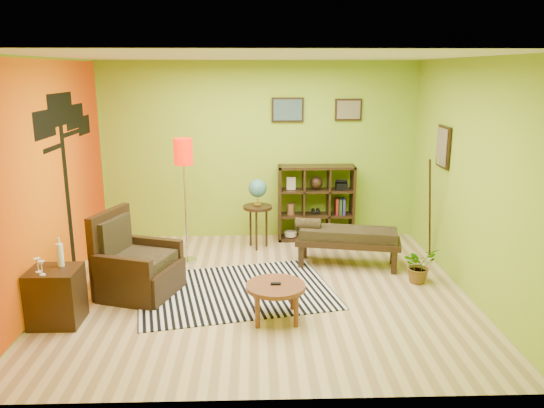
{
  "coord_description": "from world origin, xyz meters",
  "views": [
    {
      "loc": [
        -0.06,
        -6.11,
        2.65
      ],
      "look_at": [
        0.14,
        0.21,
        1.05
      ],
      "focal_mm": 35.0,
      "sensor_mm": 36.0,
      "label": 1
    }
  ],
  "objects_px": {
    "floor_lamp": "(184,163)",
    "cube_shelf": "(317,203)",
    "coffee_table": "(276,289)",
    "bench": "(345,237)",
    "potted_plant": "(419,269)",
    "side_cabinet": "(56,296)",
    "armchair": "(135,269)",
    "globe_table": "(258,196)"
  },
  "relations": [
    {
      "from": "floor_lamp",
      "to": "potted_plant",
      "type": "height_order",
      "value": "floor_lamp"
    },
    {
      "from": "potted_plant",
      "to": "cube_shelf",
      "type": "bearing_deg",
      "value": 121.27
    },
    {
      "from": "side_cabinet",
      "to": "globe_table",
      "type": "height_order",
      "value": "globe_table"
    },
    {
      "from": "coffee_table",
      "to": "floor_lamp",
      "type": "bearing_deg",
      "value": 123.01
    },
    {
      "from": "globe_table",
      "to": "floor_lamp",
      "type": "bearing_deg",
      "value": -149.96
    },
    {
      "from": "armchair",
      "to": "cube_shelf",
      "type": "height_order",
      "value": "cube_shelf"
    },
    {
      "from": "armchair",
      "to": "floor_lamp",
      "type": "distance_m",
      "value": 1.63
    },
    {
      "from": "floor_lamp",
      "to": "bench",
      "type": "xyz_separation_m",
      "value": [
        2.21,
        -0.23,
        -1.0
      ]
    },
    {
      "from": "globe_table",
      "to": "potted_plant",
      "type": "xyz_separation_m",
      "value": [
        2.05,
        -1.43,
        -0.63
      ]
    },
    {
      "from": "floor_lamp",
      "to": "globe_table",
      "type": "distance_m",
      "value": 1.31
    },
    {
      "from": "globe_table",
      "to": "bench",
      "type": "relative_size",
      "value": 0.72
    },
    {
      "from": "bench",
      "to": "potted_plant",
      "type": "distance_m",
      "value": 1.08
    },
    {
      "from": "side_cabinet",
      "to": "floor_lamp",
      "type": "height_order",
      "value": "floor_lamp"
    },
    {
      "from": "globe_table",
      "to": "potted_plant",
      "type": "relative_size",
      "value": 2.33
    },
    {
      "from": "armchair",
      "to": "globe_table",
      "type": "bearing_deg",
      "value": 47.93
    },
    {
      "from": "floor_lamp",
      "to": "cube_shelf",
      "type": "xyz_separation_m",
      "value": [
        1.95,
        0.98,
        -0.82
      ]
    },
    {
      "from": "side_cabinet",
      "to": "bench",
      "type": "bearing_deg",
      "value": 25.72
    },
    {
      "from": "armchair",
      "to": "globe_table",
      "type": "xyz_separation_m",
      "value": [
        1.5,
        1.66,
        0.5
      ]
    },
    {
      "from": "armchair",
      "to": "bench",
      "type": "xyz_separation_m",
      "value": [
        2.7,
        0.85,
        0.11
      ]
    },
    {
      "from": "globe_table",
      "to": "side_cabinet",
      "type": "bearing_deg",
      "value": -131.74
    },
    {
      "from": "coffee_table",
      "to": "side_cabinet",
      "type": "height_order",
      "value": "side_cabinet"
    },
    {
      "from": "potted_plant",
      "to": "coffee_table",
      "type": "bearing_deg",
      "value": -152.54
    },
    {
      "from": "coffee_table",
      "to": "floor_lamp",
      "type": "relative_size",
      "value": 0.37
    },
    {
      "from": "coffee_table",
      "to": "bench",
      "type": "xyz_separation_m",
      "value": [
        1.02,
        1.6,
        0.08
      ]
    },
    {
      "from": "floor_lamp",
      "to": "globe_table",
      "type": "height_order",
      "value": "floor_lamp"
    },
    {
      "from": "armchair",
      "to": "bench",
      "type": "relative_size",
      "value": 0.71
    },
    {
      "from": "floor_lamp",
      "to": "bench",
      "type": "height_order",
      "value": "floor_lamp"
    },
    {
      "from": "coffee_table",
      "to": "armchair",
      "type": "bearing_deg",
      "value": 156.08
    },
    {
      "from": "coffee_table",
      "to": "armchair",
      "type": "distance_m",
      "value": 1.84
    },
    {
      "from": "side_cabinet",
      "to": "globe_table",
      "type": "relative_size",
      "value": 0.86
    },
    {
      "from": "coffee_table",
      "to": "potted_plant",
      "type": "bearing_deg",
      "value": 27.46
    },
    {
      "from": "bench",
      "to": "potted_plant",
      "type": "bearing_deg",
      "value": -36.36
    },
    {
      "from": "cube_shelf",
      "to": "bench",
      "type": "height_order",
      "value": "cube_shelf"
    },
    {
      "from": "side_cabinet",
      "to": "potted_plant",
      "type": "bearing_deg",
      "value": 13.3
    },
    {
      "from": "armchair",
      "to": "cube_shelf",
      "type": "bearing_deg",
      "value": 40.07
    },
    {
      "from": "armchair",
      "to": "cube_shelf",
      "type": "distance_m",
      "value": 3.21
    },
    {
      "from": "side_cabinet",
      "to": "cube_shelf",
      "type": "distance_m",
      "value": 4.21
    },
    {
      "from": "floor_lamp",
      "to": "armchair",
      "type": "bearing_deg",
      "value": -114.58
    },
    {
      "from": "globe_table",
      "to": "cube_shelf",
      "type": "bearing_deg",
      "value": 22.63
    },
    {
      "from": "armchair",
      "to": "side_cabinet",
      "type": "height_order",
      "value": "armchair"
    },
    {
      "from": "globe_table",
      "to": "potted_plant",
      "type": "bearing_deg",
      "value": -34.95
    },
    {
      "from": "armchair",
      "to": "potted_plant",
      "type": "bearing_deg",
      "value": 3.67
    }
  ]
}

